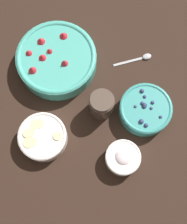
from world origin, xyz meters
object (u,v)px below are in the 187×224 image
object	(u,v)px
bowl_bananas	(43,137)
jar_chocolate	(101,105)
bowl_blueberries	(145,110)
bowl_strawberries	(56,59)
bowl_cream	(123,158)

from	to	relation	value
bowl_bananas	jar_chocolate	bearing A→B (deg)	-41.56
jar_chocolate	bowl_bananas	bearing A→B (deg)	138.44
bowl_blueberries	bowl_bananas	bearing A→B (deg)	125.11
bowl_strawberries	bowl_cream	world-z (taller)	bowl_strawberries
bowl_blueberries	jar_chocolate	distance (m)	0.14
bowl_cream	jar_chocolate	xyz separation A→B (m)	(0.14, 0.12, 0.02)
bowl_cream	jar_chocolate	size ratio (longest dim) A/B	1.11
bowl_blueberries	bowl_bananas	world-z (taller)	bowl_blueberries
bowl_strawberries	bowl_blueberries	xyz separation A→B (m)	(-0.06, -0.33, -0.01)
bowl_blueberries	bowl_bananas	xyz separation A→B (m)	(-0.20, 0.28, -0.00)
bowl_blueberries	jar_chocolate	world-z (taller)	jar_chocolate
bowl_blueberries	bowl_bananas	distance (m)	0.34
bowl_strawberries	jar_chocolate	size ratio (longest dim) A/B	2.72
bowl_strawberries	bowl_bananas	bearing A→B (deg)	-168.01
bowl_blueberries	bowl_cream	distance (m)	0.17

